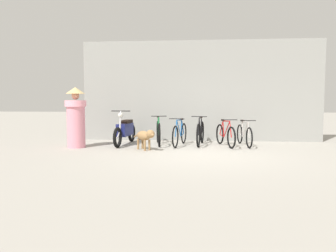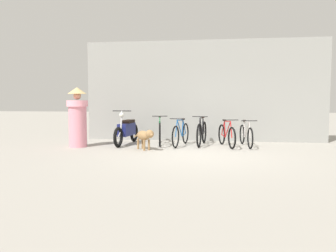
# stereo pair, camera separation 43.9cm
# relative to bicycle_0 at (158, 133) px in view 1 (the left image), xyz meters

# --- Properties ---
(ground_plane) EXTENTS (60.00, 60.00, 0.00)m
(ground_plane) POSITION_rel_bicycle_0_xyz_m (1.30, -1.81, -0.37)
(ground_plane) COLOR #9E998E
(shop_wall_back) EXTENTS (8.08, 0.20, 3.39)m
(shop_wall_back) POSITION_rel_bicycle_0_xyz_m (1.30, 1.20, 1.32)
(shop_wall_back) COLOR gray
(shop_wall_back) RESTS_ON ground
(bicycle_0) EXTENTS (0.46, 1.67, 0.92)m
(bicycle_0) POSITION_rel_bicycle_0_xyz_m (0.00, 0.00, 0.00)
(bicycle_0) COLOR black
(bicycle_0) RESTS_ON ground
(bicycle_1) EXTENTS (0.48, 1.70, 0.85)m
(bicycle_1) POSITION_rel_bicycle_0_xyz_m (0.67, -0.15, -0.02)
(bicycle_1) COLOR black
(bicycle_1) RESTS_ON ground
(bicycle_2) EXTENTS (0.46, 1.69, 0.91)m
(bicycle_2) POSITION_rel_bicycle_0_xyz_m (1.30, 0.03, -0.00)
(bicycle_2) COLOR black
(bicycle_2) RESTS_ON ground
(bicycle_3) EXTENTS (0.55, 1.58, 0.83)m
(bicycle_3) POSITION_rel_bicycle_0_xyz_m (2.04, -0.19, -0.03)
(bicycle_3) COLOR black
(bicycle_3) RESTS_ON ground
(bicycle_4) EXTENTS (0.46, 1.67, 0.80)m
(bicycle_4) POSITION_rel_bicycle_0_xyz_m (2.62, -0.04, -0.04)
(bicycle_4) COLOR black
(bicycle_4) RESTS_ON ground
(motorcycle) EXTENTS (0.58, 2.00, 1.07)m
(motorcycle) POSITION_rel_bicycle_0_xyz_m (-1.03, -0.09, 0.06)
(motorcycle) COLOR black
(motorcycle) RESTS_ON ground
(stray_dog) EXTENTS (0.74, 0.82, 0.58)m
(stray_dog) POSITION_rel_bicycle_0_xyz_m (-0.23, -1.17, 0.02)
(stray_dog) COLOR #997247
(stray_dog) RESTS_ON ground
(person_in_robes) EXTENTS (0.86, 0.86, 1.76)m
(person_in_robes) POSITION_rel_bicycle_0_xyz_m (-2.31, -0.84, 0.52)
(person_in_robes) COLOR pink
(person_in_robes) RESTS_ON ground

